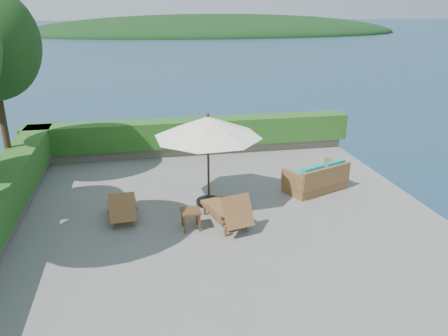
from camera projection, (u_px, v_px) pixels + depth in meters
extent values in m
plane|color=slate|center=(219.00, 216.00, 12.00)|extent=(12.00, 12.00, 0.00)
cube|color=#4C473D|center=(219.00, 265.00, 12.54)|extent=(12.00, 12.00, 3.00)
plane|color=#193A4E|center=(219.00, 306.00, 13.04)|extent=(600.00, 600.00, 0.00)
ellipsoid|color=black|center=(216.00, 33.00, 146.40)|extent=(126.00, 57.60, 12.60)
cube|color=#716A5A|center=(193.00, 149.00, 17.09)|extent=(12.00, 0.60, 0.36)
cube|color=#184C15|center=(193.00, 132.00, 16.86)|extent=(12.40, 0.90, 1.00)
cylinder|color=#3D2D17|center=(2.00, 116.00, 13.05)|extent=(0.20, 0.20, 4.68)
cylinder|color=black|center=(209.00, 202.00, 12.74)|extent=(0.92, 0.92, 0.11)
cylinder|color=#382314|center=(208.00, 162.00, 12.31)|extent=(0.08, 0.08, 2.61)
cone|color=white|center=(208.00, 127.00, 11.96)|extent=(3.81, 3.81, 0.57)
sphere|color=#382314|center=(208.00, 115.00, 11.84)|extent=(0.12, 0.12, 0.09)
cube|color=olive|center=(112.00, 224.00, 11.27)|extent=(0.06, 0.06, 0.26)
cube|color=olive|center=(135.00, 221.00, 11.41)|extent=(0.06, 0.06, 0.26)
cube|color=olive|center=(111.00, 205.00, 12.38)|extent=(0.06, 0.06, 0.26)
cube|color=olive|center=(132.00, 203.00, 12.52)|extent=(0.06, 0.06, 0.26)
cube|color=olive|center=(122.00, 205.00, 11.93)|extent=(0.75, 1.36, 0.09)
cube|color=olive|center=(122.00, 208.00, 11.14)|extent=(0.70, 0.47, 0.71)
cube|color=olive|center=(109.00, 205.00, 11.61)|extent=(0.12, 0.87, 0.05)
cube|color=olive|center=(135.00, 202.00, 11.77)|extent=(0.12, 0.87, 0.05)
cube|color=olive|center=(226.00, 231.00, 10.90)|extent=(0.08, 0.08, 0.29)
cube|color=olive|center=(248.00, 226.00, 11.15)|extent=(0.08, 0.08, 0.29)
cube|color=olive|center=(205.00, 210.00, 12.03)|extent=(0.08, 0.08, 0.29)
cube|color=olive|center=(225.00, 206.00, 12.28)|extent=(0.08, 0.08, 0.29)
cube|color=olive|center=(223.00, 210.00, 11.62)|extent=(1.07, 1.59, 0.10)
cube|color=olive|center=(238.00, 211.00, 10.80)|extent=(0.83, 0.64, 0.78)
cube|color=olive|center=(214.00, 210.00, 11.22)|extent=(0.30, 0.94, 0.06)
cube|color=olive|center=(240.00, 204.00, 11.52)|extent=(0.30, 0.94, 0.06)
cube|color=brown|center=(185.00, 225.00, 11.02)|extent=(0.05, 0.05, 0.47)
cube|color=brown|center=(200.00, 223.00, 11.11)|extent=(0.05, 0.05, 0.47)
cube|color=brown|center=(182.00, 218.00, 11.37)|extent=(0.05, 0.05, 0.47)
cube|color=brown|center=(197.00, 216.00, 11.46)|extent=(0.05, 0.05, 0.47)
cube|color=brown|center=(191.00, 211.00, 11.15)|extent=(0.52, 0.52, 0.05)
cube|color=olive|center=(315.00, 183.00, 13.66)|extent=(2.13, 1.60, 0.43)
cube|color=olive|center=(326.00, 177.00, 13.18)|extent=(1.83, 0.85, 0.59)
cube|color=olive|center=(293.00, 180.00, 13.08)|extent=(0.48, 0.94, 0.48)
cube|color=olive|center=(336.00, 168.00, 14.02)|extent=(0.48, 0.94, 0.48)
cube|color=teal|center=(304.00, 177.00, 13.37)|extent=(1.06, 1.02, 0.19)
cube|color=teal|center=(325.00, 171.00, 13.82)|extent=(1.06, 1.02, 0.19)
cube|color=teal|center=(313.00, 173.00, 12.97)|extent=(0.75, 0.42, 0.38)
cube|color=teal|center=(335.00, 167.00, 13.43)|extent=(0.75, 0.42, 0.38)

